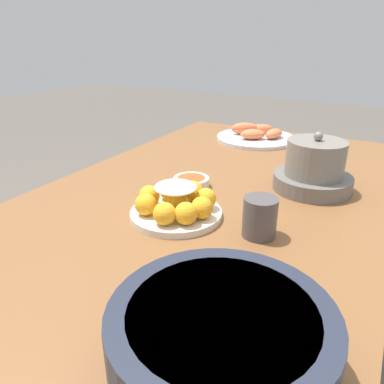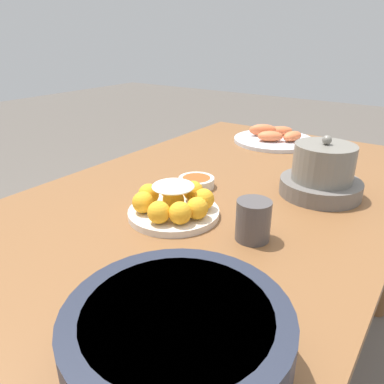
% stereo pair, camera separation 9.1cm
% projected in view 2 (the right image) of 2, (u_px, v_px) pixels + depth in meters
% --- Properties ---
extents(dining_table, '(1.60, 0.88, 0.71)m').
position_uv_depth(dining_table, '(208.00, 226.00, 1.01)').
color(dining_table, brown).
rests_on(dining_table, ground_plane).
extents(cake_plate, '(0.21, 0.21, 0.08)m').
position_uv_depth(cake_plate, '(174.00, 204.00, 0.87)').
color(cake_plate, silver).
rests_on(cake_plate, dining_table).
extents(serving_bowl, '(0.28, 0.28, 0.10)m').
position_uv_depth(serving_bowl, '(178.00, 341.00, 0.46)').
color(serving_bowl, '#232838').
rests_on(serving_bowl, dining_table).
extents(sauce_bowl, '(0.10, 0.10, 0.03)m').
position_uv_depth(sauce_bowl, '(196.00, 182.00, 1.04)').
color(sauce_bowl, silver).
rests_on(sauce_bowl, dining_table).
extents(seafood_platter, '(0.31, 0.31, 0.06)m').
position_uv_depth(seafood_platter, '(274.00, 138.00, 1.47)').
color(seafood_platter, silver).
rests_on(seafood_platter, dining_table).
extents(cup_far, '(0.07, 0.07, 0.09)m').
position_uv_depth(cup_far, '(253.00, 220.00, 0.77)').
color(cup_far, '#4C4747').
rests_on(cup_far, dining_table).
extents(warming_pot, '(0.21, 0.21, 0.16)m').
position_uv_depth(warming_pot, '(322.00, 174.00, 0.98)').
color(warming_pot, '#66605B').
rests_on(warming_pot, dining_table).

